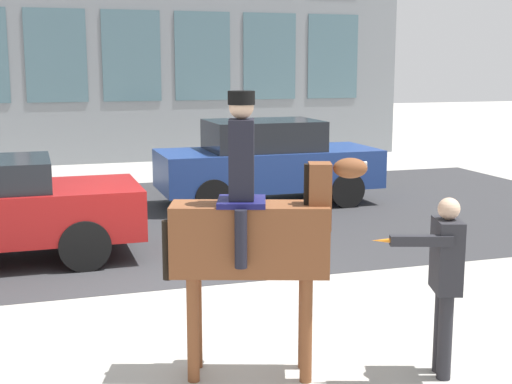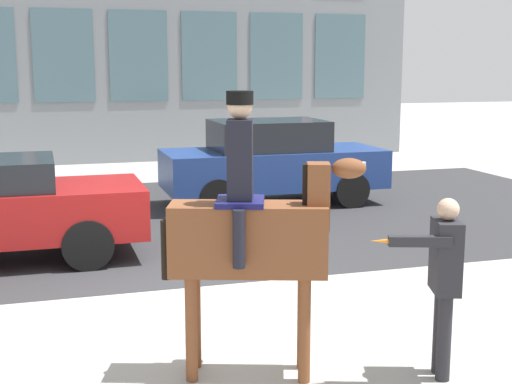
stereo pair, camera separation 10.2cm
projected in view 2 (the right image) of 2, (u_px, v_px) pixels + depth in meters
name	position (u px, v px, depth m)	size (l,w,h in m)	color
ground_plane	(199.00, 300.00, 8.77)	(80.00, 80.00, 0.00)	#9E9B93
road_surface	(144.00, 220.00, 13.24)	(19.16, 8.50, 0.01)	#2D2D30
mounted_horse_lead	(252.00, 231.00, 6.42)	(1.78, 0.86, 2.63)	brown
pedestrian_bystander	(444.00, 274.00, 6.44)	(0.91, 0.45, 1.68)	#232328
street_car_far_lane	(272.00, 161.00, 14.64)	(4.49, 1.88, 1.74)	navy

